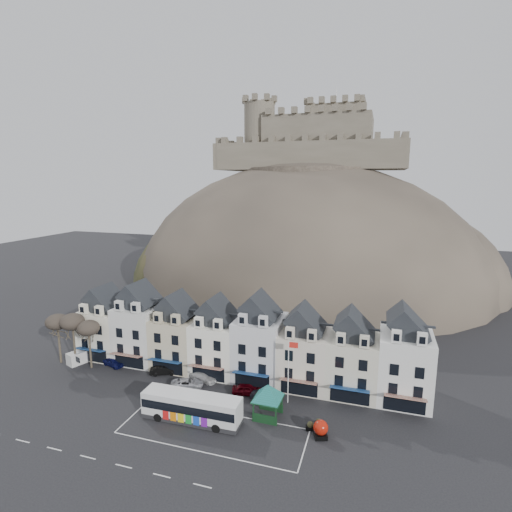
{
  "coord_description": "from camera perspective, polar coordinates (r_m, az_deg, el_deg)",
  "views": [
    {
      "loc": [
        19.74,
        -37.81,
        29.39
      ],
      "look_at": [
        0.19,
        24.0,
        16.94
      ],
      "focal_mm": 28.0,
      "sensor_mm": 36.0,
      "label": 1
    }
  ],
  "objects": [
    {
      "name": "car_navy",
      "position": [
        69.89,
        -19.71,
        -14.06
      ],
      "size": [
        4.27,
        2.74,
        1.35
      ],
      "primitive_type": "imported",
      "rotation": [
        0.0,
        0.0,
        1.26
      ],
      "color": "#0D1041",
      "rests_on": "ground"
    },
    {
      "name": "car_maroon",
      "position": [
        58.42,
        -1.25,
        -18.53
      ],
      "size": [
        4.47,
        2.52,
        1.44
      ],
      "primitive_type": "imported",
      "rotation": [
        0.0,
        0.0,
        1.78
      ],
      "color": "#4F040D",
      "rests_on": "ground"
    },
    {
      "name": "red_buoy",
      "position": [
        50.72,
        9.23,
        -23.2
      ],
      "size": [
        1.84,
        1.84,
        2.14
      ],
      "rotation": [
        0.0,
        0.0,
        0.34
      ],
      "color": "black",
      "rests_on": "ground"
    },
    {
      "name": "white_van",
      "position": [
        73.03,
        -23.68,
        -12.99
      ],
      "size": [
        3.25,
        4.65,
        1.95
      ],
      "rotation": [
        0.0,
        0.0,
        -0.36
      ],
      "color": "silver",
      "rests_on": "ground"
    },
    {
      "name": "tree_left_near",
      "position": [
        68.42,
        -22.83,
        -9.52
      ],
      "size": [
        3.43,
        3.43,
        7.84
      ],
      "color": "#393024",
      "rests_on": "ground"
    },
    {
      "name": "planter_west",
      "position": [
        52.67,
        8.93,
        -22.52
      ],
      "size": [
        1.16,
        0.75,
        1.07
      ],
      "rotation": [
        0.0,
        0.0,
        0.21
      ],
      "color": "black",
      "rests_on": "ground"
    },
    {
      "name": "castle",
      "position": [
        115.86,
        8.25,
        16.11
      ],
      "size": [
        50.2,
        22.2,
        22.0
      ],
      "color": "#5D5647",
      "rests_on": "ground"
    },
    {
      "name": "flagpole",
      "position": [
        54.66,
        4.75,
        -15.56
      ],
      "size": [
        1.29,
        0.16,
        8.93
      ],
      "rotation": [
        0.0,
        0.0,
        0.06
      ],
      "color": "silver",
      "rests_on": "ground"
    },
    {
      "name": "planter_east",
      "position": [
        52.04,
        7.77,
        -22.93
      ],
      "size": [
        1.18,
        0.77,
        1.09
      ],
      "rotation": [
        0.0,
        0.0,
        0.22
      ],
      "color": "black",
      "rests_on": "ground"
    },
    {
      "name": "townhouse_terrace",
      "position": [
        62.1,
        -2.32,
        -11.97
      ],
      "size": [
        54.4,
        9.35,
        11.8
      ],
      "color": "white",
      "rests_on": "ground"
    },
    {
      "name": "tree_left_mid",
      "position": [
        70.11,
        -24.76,
        -8.58
      ],
      "size": [
        3.78,
        3.78,
        8.64
      ],
      "color": "#393024",
      "rests_on": "ground"
    },
    {
      "name": "bus_shelter",
      "position": [
        52.36,
        1.72,
        -18.84
      ],
      "size": [
        7.0,
        7.0,
        4.44
      ],
      "rotation": [
        0.0,
        0.0,
        -0.02
      ],
      "color": "black",
      "rests_on": "ground"
    },
    {
      "name": "car_charcoal",
      "position": [
        57.04,
        1.25,
        -19.41
      ],
      "size": [
        3.86,
        1.35,
        1.27
      ],
      "primitive_type": "imported",
      "rotation": [
        0.0,
        0.0,
        1.57
      ],
      "color": "black",
      "rests_on": "ground"
    },
    {
      "name": "car_black",
      "position": [
        65.09,
        -12.99,
        -15.59
      ],
      "size": [
        4.45,
        3.04,
        1.39
      ],
      "primitive_type": "imported",
      "rotation": [
        0.0,
        0.0,
        1.98
      ],
      "color": "black",
      "rests_on": "ground"
    },
    {
      "name": "bus",
      "position": [
        53.06,
        -9.17,
        -20.43
      ],
      "size": [
        12.51,
        3.12,
        3.52
      ],
      "rotation": [
        0.0,
        0.0,
        0.02
      ],
      "color": "#262628",
      "rests_on": "ground"
    },
    {
      "name": "tree_left_far",
      "position": [
        72.21,
        -26.53,
        -8.47
      ],
      "size": [
        3.61,
        3.61,
        8.24
      ],
      "color": "#393024",
      "rests_on": "ground"
    },
    {
      "name": "coach_bay_markings",
      "position": [
        52.0,
        -6.18,
        -23.62
      ],
      "size": [
        22.0,
        7.5,
        0.01
      ],
      "primitive_type": "cube",
      "color": "silver",
      "rests_on": "ground"
    },
    {
      "name": "castle_hill",
      "position": [
        112.23,
        7.48,
        -4.35
      ],
      "size": [
        100.0,
        76.0,
        68.0
      ],
      "color": "#352F29",
      "rests_on": "ground"
    },
    {
      "name": "ground",
      "position": [
        51.79,
        -9.01,
        -23.85
      ],
      "size": [
        300.0,
        300.0,
        0.0
      ],
      "primitive_type": "plane",
      "color": "black",
      "rests_on": "ground"
    },
    {
      "name": "car_white",
      "position": [
        62.31,
        -7.55,
        -16.71
      ],
      "size": [
        4.69,
        2.74,
        1.28
      ],
      "primitive_type": "imported",
      "rotation": [
        0.0,
        0.0,
        1.34
      ],
      "color": "silver",
      "rests_on": "ground"
    },
    {
      "name": "car_silver",
      "position": [
        60.88,
        -9.81,
        -17.48
      ],
      "size": [
        5.0,
        3.67,
        1.28
      ],
      "primitive_type": "imported",
      "rotation": [
        0.0,
        0.0,
        1.96
      ],
      "color": "#B3B4BB",
      "rests_on": "ground"
    }
  ]
}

